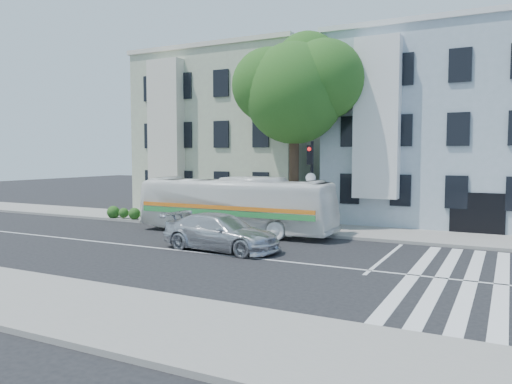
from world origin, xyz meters
The scene contains 10 objects.
ground centered at (0.00, 0.00, 0.00)m, with size 120.00×120.00×0.00m, color black.
sidewalk_far centered at (0.00, 8.00, 0.07)m, with size 80.00×4.00×0.15m, color gray.
sidewalk_near centered at (0.00, -8.00, 0.07)m, with size 80.00×4.00×0.15m, color gray.
building_left centered at (-7.00, 15.00, 5.50)m, with size 12.00×10.00×11.00m, color #A2A88D.
building_right centered at (7.00, 15.00, 5.50)m, with size 12.00×10.00×11.00m, color #98AAB4.
street_tree centered at (0.06, 8.74, 7.83)m, with size 7.30×5.90×11.10m.
bus centered at (-1.92, 5.20, 1.48)m, with size 10.63×2.49×2.96m, color white.
sedan centered at (-0.18, 0.87, 0.78)m, with size 5.37×2.18×1.56m, color silver.
hedge centered at (-7.10, 6.30, 0.50)m, with size 8.50×0.84×0.70m, color #256420, non-canonical shape.
traffic_signal centered at (2.00, 5.94, 3.09)m, with size 0.49×0.55×4.78m.
Camera 1 is at (10.84, -17.35, 4.10)m, focal length 35.00 mm.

